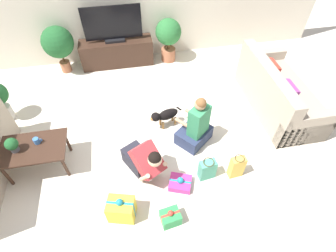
{
  "coord_description": "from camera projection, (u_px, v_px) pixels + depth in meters",
  "views": [
    {
      "loc": [
        -0.13,
        -2.61,
        3.33
      ],
      "look_at": [
        0.36,
        -0.05,
        0.45
      ],
      "focal_mm": 28.0,
      "sensor_mm": 36.0,
      "label": 1
    }
  ],
  "objects": [
    {
      "name": "tv",
      "position": [
        113.0,
        26.0,
        5.08
      ],
      "size": [
        1.13,
        0.2,
        0.71
      ],
      "color": "black",
      "rests_on": "tv_console"
    },
    {
      "name": "sofa_right",
      "position": [
        277.0,
        94.0,
        4.59
      ],
      "size": [
        0.87,
        1.86,
        0.87
      ],
      "rotation": [
        0.0,
        0.0,
        1.57
      ],
      "color": "tan",
      "rests_on": "ground_plane"
    },
    {
      "name": "tabletop_plant",
      "position": [
        12.0,
        145.0,
        3.48
      ],
      "size": [
        0.17,
        0.17,
        0.22
      ],
      "color": "#4C4C51",
      "rests_on": "coffee_table"
    },
    {
      "name": "potted_plant_back_left",
      "position": [
        58.0,
        43.0,
        5.08
      ],
      "size": [
        0.61,
        0.61,
        0.97
      ],
      "color": "#A36042",
      "rests_on": "ground_plane"
    },
    {
      "name": "coffee_table",
      "position": [
        34.0,
        150.0,
        3.64
      ],
      "size": [
        0.9,
        0.58,
        0.46
      ],
      "color": "#382319",
      "rests_on": "ground_plane"
    },
    {
      "name": "dog",
      "position": [
        165.0,
        115.0,
        4.32
      ],
      "size": [
        0.56,
        0.27,
        0.36
      ],
      "rotation": [
        0.0,
        0.0,
        5.01
      ],
      "color": "black",
      "rests_on": "ground_plane"
    },
    {
      "name": "tv_console",
      "position": [
        117.0,
        53.0,
        5.52
      ],
      "size": [
        1.48,
        0.4,
        0.55
      ],
      "color": "#382319",
      "rests_on": "ground_plane"
    },
    {
      "name": "gift_bag_b",
      "position": [
        207.0,
        169.0,
        3.7
      ],
      "size": [
        0.25,
        0.17,
        0.36
      ],
      "rotation": [
        0.0,
        0.0,
        0.14
      ],
      "color": "#4CA384",
      "rests_on": "ground_plane"
    },
    {
      "name": "potted_plant_back_right",
      "position": [
        168.0,
        35.0,
        5.39
      ],
      "size": [
        0.53,
        0.53,
        0.93
      ],
      "color": "#A36042",
      "rests_on": "ground_plane"
    },
    {
      "name": "gift_box_b",
      "position": [
        170.0,
        217.0,
        3.31
      ],
      "size": [
        0.27,
        0.23,
        0.26
      ],
      "rotation": [
        0.0,
        0.0,
        0.15
      ],
      "color": "#2D934C",
      "rests_on": "ground_plane"
    },
    {
      "name": "gift_box_c",
      "position": [
        180.0,
        183.0,
        3.69
      ],
      "size": [
        0.38,
        0.35,
        0.17
      ],
      "rotation": [
        0.0,
        0.0,
        -0.36
      ],
      "color": "#CC3389",
      "rests_on": "ground_plane"
    },
    {
      "name": "person_sitting",
      "position": [
        196.0,
        127.0,
        4.04
      ],
      "size": [
        0.66,
        0.64,
        0.93
      ],
      "rotation": [
        0.0,
        0.0,
        3.83
      ],
      "color": "#283351",
      "rests_on": "ground_plane"
    },
    {
      "name": "gift_bag_a",
      "position": [
        237.0,
        167.0,
        3.7
      ],
      "size": [
        0.21,
        0.14,
        0.41
      ],
      "rotation": [
        0.0,
        0.0,
        0.08
      ],
      "color": "#E5B74C",
      "rests_on": "ground_plane"
    },
    {
      "name": "person_kneeling",
      "position": [
        144.0,
        160.0,
        3.63
      ],
      "size": [
        0.63,
        0.78,
        0.74
      ],
      "rotation": [
        0.0,
        0.0,
        0.5
      ],
      "color": "#23232D",
      "rests_on": "ground_plane"
    },
    {
      "name": "mug",
      "position": [
        37.0,
        141.0,
        3.62
      ],
      "size": [
        0.12,
        0.08,
        0.09
      ],
      "color": "#386BAD",
      "rests_on": "coffee_table"
    },
    {
      "name": "ground_plane",
      "position": [
        145.0,
        146.0,
        4.2
      ],
      "size": [
        16.0,
        16.0,
        0.0
      ],
      "primitive_type": "plane",
      "color": "beige"
    },
    {
      "name": "gift_box_a",
      "position": [
        121.0,
        209.0,
        3.31
      ],
      "size": [
        0.39,
        0.33,
        0.4
      ],
      "rotation": [
        0.0,
        0.0,
        -0.27
      ],
      "color": "yellow",
      "rests_on": "ground_plane"
    }
  ]
}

